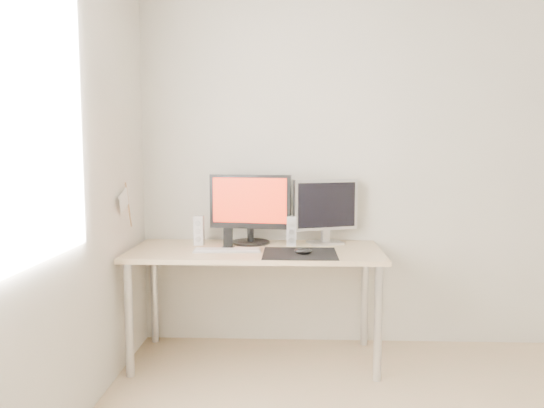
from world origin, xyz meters
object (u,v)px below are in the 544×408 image
object	(u,v)px
second_monitor	(326,208)
keyboard	(227,250)
speaker_left	(199,230)
main_monitor	(250,206)
desk	(256,261)
speaker_right	(291,231)
phone_dock	(228,243)
mouse	(303,251)

from	to	relation	value
second_monitor	keyboard	size ratio (longest dim) A/B	1.03
speaker_left	keyboard	world-z (taller)	speaker_left
second_monitor	main_monitor	bearing A→B (deg)	-178.19
desk	second_monitor	world-z (taller)	second_monitor
main_monitor	speaker_right	size ratio (longest dim) A/B	2.83
second_monitor	speaker_left	world-z (taller)	second_monitor
speaker_left	speaker_right	distance (m)	0.62
desk	speaker_right	bearing A→B (deg)	31.45
speaker_right	keyboard	bearing A→B (deg)	-151.03
second_monitor	phone_dock	size ratio (longest dim) A/B	3.20
mouse	phone_dock	distance (m)	0.50
mouse	phone_dock	xyz separation A→B (m)	(-0.48, 0.16, 0.02)
main_monitor	phone_dock	world-z (taller)	main_monitor
mouse	second_monitor	bearing A→B (deg)	67.56
desk	speaker_left	size ratio (longest dim) A/B	8.21
desk	main_monitor	world-z (taller)	main_monitor
desk	speaker_right	world-z (taller)	speaker_right
second_monitor	keyboard	world-z (taller)	second_monitor
desk	main_monitor	xyz separation A→B (m)	(-0.05, 0.19, 0.33)
main_monitor	speaker_left	distance (m)	0.38
main_monitor	phone_dock	xyz separation A→B (m)	(-0.13, -0.20, -0.21)
main_monitor	second_monitor	world-z (taller)	main_monitor
speaker_right	mouse	bearing A→B (deg)	-76.67
mouse	keyboard	size ratio (longest dim) A/B	0.26
speaker_left	desk	bearing A→B (deg)	-19.54
keyboard	phone_dock	bearing A→B (deg)	92.89
desk	phone_dock	xyz separation A→B (m)	(-0.17, -0.01, 0.12)
phone_dock	keyboard	bearing A→B (deg)	-87.11
desk	phone_dock	bearing A→B (deg)	-177.06
speaker_right	second_monitor	bearing A→B (deg)	16.82
main_monitor	speaker_left	world-z (taller)	main_monitor
mouse	speaker_left	size ratio (longest dim) A/B	0.56
phone_dock	mouse	bearing A→B (deg)	-18.66
desk	main_monitor	distance (m)	0.39
second_monitor	speaker_right	xyz separation A→B (m)	(-0.23, -0.07, -0.14)
second_monitor	speaker_right	bearing A→B (deg)	-163.18
keyboard	mouse	bearing A→B (deg)	-10.59
mouse	second_monitor	distance (m)	0.46
mouse	desk	xyz separation A→B (m)	(-0.30, 0.17, -0.10)
speaker_right	phone_dock	distance (m)	0.43
speaker_left	phone_dock	xyz separation A→B (m)	(0.21, -0.15, -0.06)
desk	second_monitor	size ratio (longest dim) A/B	3.66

